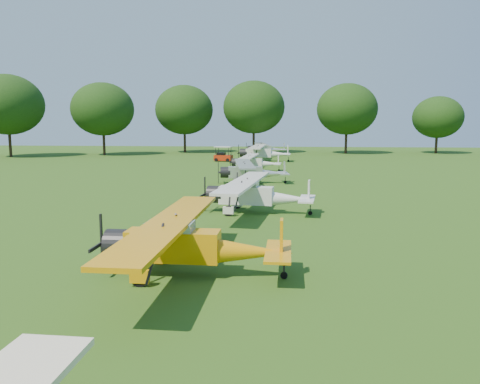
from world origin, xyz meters
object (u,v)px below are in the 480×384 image
Objects in this scene: aircraft_6 at (262,152)px; golf_cart at (223,156)px; aircraft_2 at (187,241)px; aircraft_7 at (265,148)px; aircraft_4 at (251,170)px; aircraft_5 at (254,161)px; aircraft_3 at (254,193)px.

aircraft_6 is 5.60m from golf_cart.
aircraft_2 reaches higher than aircraft_7.
aircraft_5 is at bearing 84.17° from aircraft_4.
golf_cart is (-5.52, -0.61, -0.67)m from aircraft_6.
aircraft_4 is 11.26m from aircraft_5.
aircraft_2 is 4.05× the size of golf_cart.
aircraft_2 is 0.91× the size of aircraft_6.
aircraft_4 is (-1.19, 13.92, -0.07)m from aircraft_3.
aircraft_6 is 1.09× the size of aircraft_7.
aircraft_3 is 4.00× the size of golf_cart.
aircraft_7 reaches higher than aircraft_3.
aircraft_5 is 13.73m from golf_cart.
golf_cart reaches higher than aircraft_5.
aircraft_2 reaches higher than aircraft_5.
aircraft_5 is at bearing 99.99° from aircraft_3.
aircraft_4 is 3.78× the size of golf_cart.
golf_cart is (-5.13, 12.73, -0.37)m from aircraft_5.
golf_cart is (-5.12, 49.68, -0.55)m from aircraft_2.
aircraft_7 is at bearing 90.69° from aircraft_2.
aircraft_5 is 3.46× the size of golf_cart.
aircraft_7 is (-1.37, 50.99, 0.02)m from aircraft_3.
aircraft_4 is 1.09× the size of aircraft_5.
aircraft_3 is 0.99× the size of aircraft_7.
aircraft_6 is (-0.03, 24.59, 0.21)m from aircraft_4.
golf_cart is (-5.37, -13.09, -0.55)m from aircraft_7.
aircraft_2 is at bearing -91.49° from aircraft_3.
aircraft_4 is 0.85× the size of aircraft_6.
aircraft_3 is 0.90× the size of aircraft_6.
aircraft_2 is 25.70m from aircraft_4.
aircraft_5 is 13.34m from aircraft_6.
golf_cart is at bearing 96.80° from aircraft_2.
aircraft_5 is (0.01, 36.95, -0.19)m from aircraft_2.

